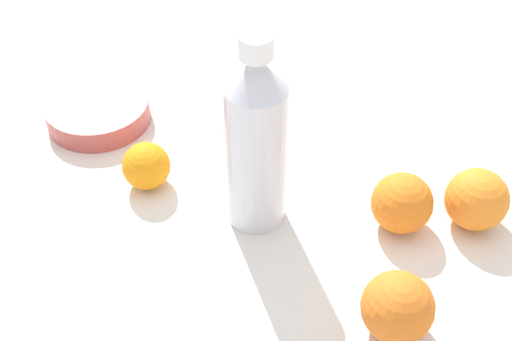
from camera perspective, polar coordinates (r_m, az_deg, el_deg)
The scene contains 8 objects.
ground_plane at distance 0.91m, azimuth -3.24°, elevation -3.71°, with size 2.40×2.40×0.00m, color silver.
water_bottle at distance 0.82m, azimuth -0.00°, elevation 2.50°, with size 0.08×0.08×0.28m.
orange_0 at distance 0.94m, azimuth -9.24°, elevation 0.38°, with size 0.07×0.07×0.07m, color orange.
orange_1 at distance 0.78m, azimuth 11.85°, elevation -11.22°, with size 0.08×0.08×0.08m, color orange.
orange_2 at distance 0.89m, azimuth 12.21°, elevation -2.69°, with size 0.08×0.08×0.08m, color orange.
orange_3 at distance 0.92m, azimuth 18.12°, elevation -2.33°, with size 0.08×0.08×0.08m, color orange.
orange_4 at distance 0.98m, azimuth -0.67°, elevation 3.17°, with size 0.07×0.07×0.07m, color orange.
ceramic_bowl at distance 1.08m, azimuth -13.18°, elevation 4.89°, with size 0.16×0.16×0.04m, color #B24C47.
Camera 1 is at (0.43, -0.46, 0.66)m, focal length 47.42 mm.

